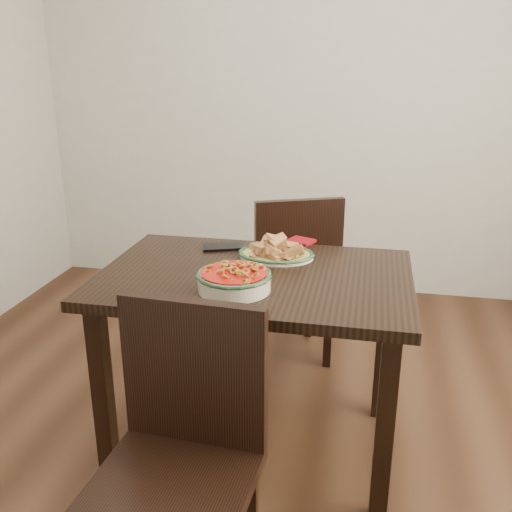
% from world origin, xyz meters
% --- Properties ---
extents(floor, '(3.50, 3.50, 0.00)m').
position_xyz_m(floor, '(0.00, 0.00, 0.00)').
color(floor, '#321C10').
rests_on(floor, ground).
extents(wall_back, '(3.50, 0.10, 2.60)m').
position_xyz_m(wall_back, '(0.00, 1.75, 1.30)').
color(wall_back, beige).
rests_on(wall_back, ground).
extents(dining_table, '(1.14, 0.76, 0.75)m').
position_xyz_m(dining_table, '(0.03, -0.01, 0.64)').
color(dining_table, black).
rests_on(dining_table, ground).
extents(chair_far, '(0.55, 0.55, 0.89)m').
position_xyz_m(chair_far, '(0.08, 0.68, 0.50)').
color(chair_far, black).
rests_on(chair_far, ground).
extents(chair_near, '(0.45, 0.45, 0.89)m').
position_xyz_m(chair_near, '(-0.03, -0.71, 0.50)').
color(chair_near, black).
rests_on(chair_near, ground).
extents(fish_plate, '(0.30, 0.23, 0.11)m').
position_xyz_m(fish_plate, '(0.08, 0.17, 0.79)').
color(fish_plate, beige).
rests_on(fish_plate, dining_table).
extents(noodle_bowl, '(0.26, 0.26, 0.08)m').
position_xyz_m(noodle_bowl, '(-0.00, -0.18, 0.79)').
color(noodle_bowl, beige).
rests_on(noodle_bowl, dining_table).
extents(smartphone, '(0.19, 0.14, 0.01)m').
position_xyz_m(smartphone, '(-0.16, 0.25, 0.76)').
color(smartphone, black).
rests_on(smartphone, dining_table).
extents(napkin, '(0.13, 0.12, 0.01)m').
position_xyz_m(napkin, '(0.15, 0.39, 0.76)').
color(napkin, maroon).
rests_on(napkin, dining_table).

